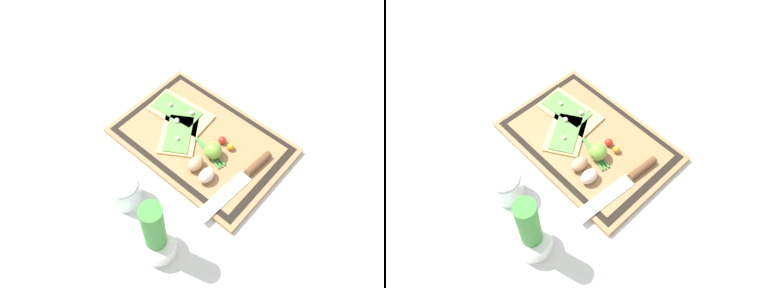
# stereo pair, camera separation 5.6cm
# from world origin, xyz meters

# --- Properties ---
(ground_plane) EXTENTS (6.00, 6.00, 0.00)m
(ground_plane) POSITION_xyz_m (0.00, 0.00, 0.00)
(ground_plane) COLOR silver
(cutting_board) EXTENTS (0.52, 0.36, 0.02)m
(cutting_board) POSITION_xyz_m (0.00, 0.00, 0.01)
(cutting_board) COLOR #997047
(cutting_board) RESTS_ON ground_plane
(pizza_slice_near) EXTENTS (0.21, 0.13, 0.02)m
(pizza_slice_near) POSITION_xyz_m (0.12, -0.03, 0.03)
(pizza_slice_near) COLOR tan
(pizza_slice_near) RESTS_ON cutting_board
(pizza_slice_far) EXTENTS (0.19, 0.21, 0.02)m
(pizza_slice_far) POSITION_xyz_m (0.07, 0.03, 0.03)
(pizza_slice_far) COLOR tan
(pizza_slice_far) RESTS_ON cutting_board
(knife) EXTENTS (0.05, 0.29, 0.02)m
(knife) POSITION_xyz_m (-0.18, 0.01, 0.03)
(knife) COLOR silver
(knife) RESTS_ON cutting_board
(egg_brown) EXTENTS (0.04, 0.06, 0.04)m
(egg_brown) POSITION_xyz_m (-0.05, 0.09, 0.04)
(egg_brown) COLOR tan
(egg_brown) RESTS_ON cutting_board
(egg_pink) EXTENTS (0.04, 0.06, 0.04)m
(egg_pink) POSITION_xyz_m (-0.10, 0.10, 0.04)
(egg_pink) COLOR beige
(egg_pink) RESTS_ON cutting_board
(lime) EXTENTS (0.05, 0.05, 0.05)m
(lime) POSITION_xyz_m (-0.07, 0.03, 0.05)
(lime) COLOR #70A838
(lime) RESTS_ON cutting_board
(cherry_tomato_red) EXTENTS (0.02, 0.02, 0.02)m
(cherry_tomato_red) POSITION_xyz_m (-0.06, -0.03, 0.03)
(cherry_tomato_red) COLOR red
(cherry_tomato_red) RESTS_ON cutting_board
(cherry_tomato_yellow) EXTENTS (0.02, 0.02, 0.02)m
(cherry_tomato_yellow) POSITION_xyz_m (-0.09, -0.03, 0.03)
(cherry_tomato_yellow) COLOR orange
(cherry_tomato_yellow) RESTS_ON cutting_board
(scallion_bunch) EXTENTS (0.28, 0.09, 0.01)m
(scallion_bunch) POSITION_xyz_m (0.02, 0.01, 0.02)
(scallion_bunch) COLOR #388433
(scallion_bunch) RESTS_ON cutting_board
(herb_pot) EXTENTS (0.10, 0.10, 0.23)m
(herb_pot) POSITION_xyz_m (-0.14, 0.33, 0.08)
(herb_pot) COLOR white
(herb_pot) RESTS_ON ground_plane
(sauce_jar) EXTENTS (0.09, 0.09, 0.09)m
(sauce_jar) POSITION_xyz_m (0.03, 0.29, 0.04)
(sauce_jar) COLOR silver
(sauce_jar) RESTS_ON ground_plane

